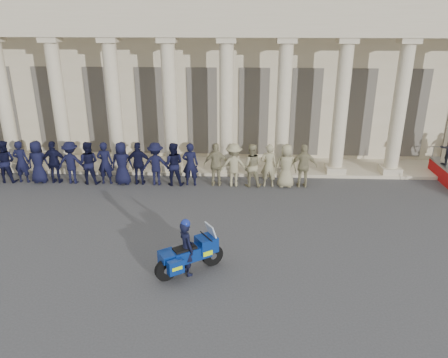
# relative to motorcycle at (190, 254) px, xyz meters

# --- Properties ---
(ground) EXTENTS (90.00, 90.00, 0.00)m
(ground) POSITION_rel_motorcycle_xyz_m (-0.58, 0.58, -0.62)
(ground) COLOR #3A3A3C
(ground) RESTS_ON ground
(building) EXTENTS (40.00, 12.50, 9.00)m
(building) POSITION_rel_motorcycle_xyz_m (-0.58, 15.33, 3.90)
(building) COLOR #C2B291
(building) RESTS_ON ground
(officer_rank) EXTENTS (17.47, 0.74, 1.96)m
(officer_rank) POSITION_rel_motorcycle_xyz_m (-4.13, 6.98, 0.36)
(officer_rank) COLOR black
(officer_rank) RESTS_ON ground
(motorcycle) EXTENTS (1.94, 1.54, 1.44)m
(motorcycle) POSITION_rel_motorcycle_xyz_m (0.00, 0.00, 0.00)
(motorcycle) COLOR black
(motorcycle) RESTS_ON ground
(rider) EXTENTS (0.69, 0.75, 1.80)m
(rider) POSITION_rel_motorcycle_xyz_m (-0.10, -0.07, 0.27)
(rider) COLOR black
(rider) RESTS_ON ground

